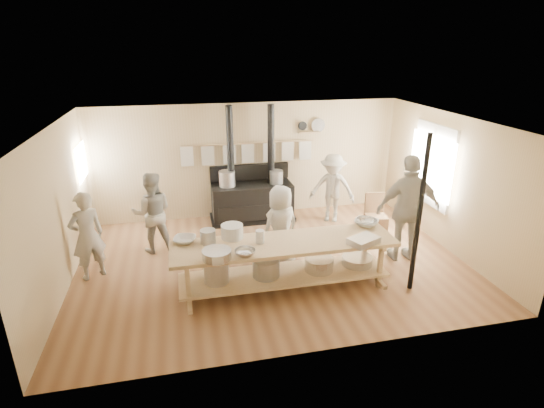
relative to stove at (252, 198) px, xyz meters
name	(u,v)px	position (x,y,z in m)	size (l,w,h in m)	color
ground	(272,262)	(0.01, -2.12, -0.52)	(7.00, 7.00, 0.00)	brown
room_shell	(272,179)	(0.01, -2.12, 1.10)	(7.00, 7.00, 7.00)	tan
window_right	(433,165)	(3.48, -1.52, 0.98)	(0.09, 1.50, 1.65)	beige
left_opening	(82,162)	(-3.44, -0.12, 1.08)	(0.00, 0.90, 0.90)	white
stove	(252,198)	(0.00, 0.00, 0.00)	(1.90, 0.75, 2.60)	black
towel_rail	(249,150)	(0.01, 0.28, 1.04)	(3.00, 0.04, 0.47)	tan
back_wall_shelf	(312,128)	(1.47, 0.32, 1.48)	(0.63, 0.14, 0.32)	tan
prep_table	(284,260)	(0.00, -3.02, 0.00)	(3.60, 0.90, 0.85)	tan
support_post	(419,216)	(2.06, -3.47, 0.78)	(0.08, 0.08, 2.60)	black
cook_far_left	(87,236)	(-3.14, -1.94, 0.26)	(0.57, 0.37, 1.56)	#A19C8F
cook_left	(152,213)	(-2.11, -1.14, 0.27)	(0.77, 0.60, 1.58)	#A19C8F
cook_center	(281,226)	(0.15, -2.19, 0.23)	(0.74, 0.48, 1.51)	#A19C8F
cook_right	(408,209)	(2.45, -2.49, 0.48)	(1.18, 0.49, 2.01)	#A19C8F
cook_by_window	(332,188)	(1.75, -0.46, 0.26)	(1.01, 0.58, 1.56)	#A19C8F
chair	(375,223)	(2.39, -1.40, -0.26)	(0.47, 0.47, 0.89)	brown
bowl_white_a	(185,240)	(-1.54, -2.69, 0.37)	(0.35, 0.35, 0.09)	silver
bowl_steel_a	(245,253)	(-0.68, -3.35, 0.38)	(0.31, 0.31, 0.10)	silver
bowl_white_b	(366,223)	(1.56, -2.69, 0.38)	(0.41, 0.41, 0.10)	silver
bowl_steel_b	(366,222)	(1.56, -2.69, 0.39)	(0.36, 0.36, 0.11)	silver
roasting_pan	(364,241)	(1.21, -3.35, 0.38)	(0.47, 0.31, 0.10)	#B2B2B7
mixing_bowl_large	(217,254)	(-1.10, -3.35, 0.40)	(0.43, 0.43, 0.14)	silver
bucket_galv	(208,237)	(-1.18, -2.80, 0.44)	(0.24, 0.24, 0.23)	gray
deep_bowl_enamel	(232,231)	(-0.78, -2.69, 0.44)	(0.36, 0.36, 0.23)	silver
pitcher	(260,237)	(-0.38, -2.97, 0.44)	(0.14, 0.14, 0.21)	silver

